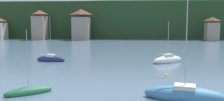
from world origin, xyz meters
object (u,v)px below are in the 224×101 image
at_px(mooring_buoy_far, 166,76).
at_px(sailboat_near_7, 29,91).
at_px(sailboat_far_9, 168,60).
at_px(shore_building_westcentral, 40,25).
at_px(shore_building_central, 81,25).
at_px(shore_building_eastcentral, 212,29).
at_px(sailboat_far_6, 51,59).
at_px(sailboat_near_2, 185,95).

bearing_deg(mooring_buoy_far, sailboat_near_7, -147.69).
xyz_separation_m(sailboat_far_9, mooring_buoy_far, (-1.62, -9.65, -0.37)).
bearing_deg(mooring_buoy_far, shore_building_westcentral, 121.75).
bearing_deg(sailboat_far_9, shore_building_central, 78.02).
bearing_deg(sailboat_near_7, mooring_buoy_far, -3.37).
xyz_separation_m(shore_building_eastcentral, sailboat_far_6, (-40.29, -48.51, -3.56)).
xyz_separation_m(shore_building_westcentral, shore_building_eastcentral, (60.22, -0.90, -1.24)).
height_order(shore_building_central, sailboat_near_7, shore_building_central).
relative_size(sailboat_near_7, sailboat_far_9, 0.86).
xyz_separation_m(shore_building_central, sailboat_near_2, (21.46, -67.69, -4.91)).
height_order(sailboat_far_6, mooring_buoy_far, sailboat_far_6).
xyz_separation_m(sailboat_far_6, mooring_buoy_far, (16.50, -9.45, -0.33)).
distance_m(shore_building_central, sailboat_near_7, 67.71).
height_order(shore_building_westcentral, shore_building_central, shore_building_central).
distance_m(shore_building_westcentral, mooring_buoy_far, 69.41).
bearing_deg(shore_building_central, shore_building_westcentral, -179.83).
distance_m(sailboat_far_6, sailboat_far_9, 18.12).
bearing_deg(shore_building_eastcentral, shore_building_westcentral, 179.14).
xyz_separation_m(shore_building_westcentral, sailboat_far_9, (38.05, -49.21, -4.75)).
bearing_deg(shore_building_eastcentral, shore_building_central, 178.80).
height_order(shore_building_westcentral, sailboat_near_2, shore_building_westcentral).
relative_size(shore_building_westcentral, shore_building_eastcentral, 1.32).
relative_size(shore_building_eastcentral, sailboat_near_2, 0.89).
bearing_deg(shore_building_eastcentral, sailboat_far_9, -114.65).
relative_size(sailboat_near_7, mooring_buoy_far, 12.19).
bearing_deg(mooring_buoy_far, shore_building_central, 109.94).
xyz_separation_m(sailboat_near_7, sailboat_far_9, (14.37, 17.72, 0.17)).
height_order(shore_building_westcentral, sailboat_far_6, shore_building_westcentral).
relative_size(sailboat_near_2, mooring_buoy_far, 19.30).
height_order(shore_building_eastcentral, sailboat_far_9, shore_building_eastcentral).
bearing_deg(shore_building_westcentral, sailboat_far_9, -52.29).
relative_size(sailboat_far_9, mooring_buoy_far, 14.23).
height_order(shore_building_eastcentral, mooring_buoy_far, shore_building_eastcentral).
distance_m(sailboat_far_6, sailboat_near_7, 17.91).
xyz_separation_m(shore_building_westcentral, mooring_buoy_far, (36.43, -58.86, -5.12)).
distance_m(sailboat_near_7, mooring_buoy_far, 15.09).
bearing_deg(sailboat_far_6, sailboat_near_2, -40.38).
distance_m(shore_building_central, shore_building_eastcentral, 45.19).
relative_size(sailboat_far_6, sailboat_near_7, 1.29).
relative_size(shore_building_westcentral, sailboat_far_9, 1.59).
height_order(sailboat_near_7, mooring_buoy_far, sailboat_near_7).
relative_size(sailboat_near_2, sailboat_far_6, 1.23).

